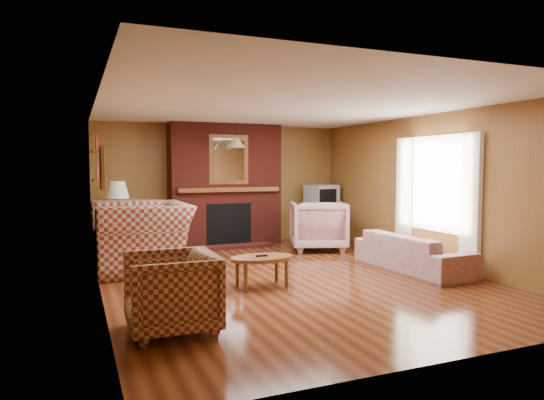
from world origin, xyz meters
name	(u,v)px	position (x,y,z in m)	size (l,w,h in m)	color
floor	(287,276)	(0.00, 0.00, 0.00)	(6.50, 6.50, 0.00)	#451D0E
ceiling	(287,107)	(0.00, 0.00, 2.40)	(6.50, 6.50, 0.00)	silver
wall_back	(222,185)	(0.00, 3.25, 1.20)	(6.50, 6.50, 0.00)	brown
wall_front	(454,213)	(0.00, -3.25, 1.20)	(6.50, 6.50, 0.00)	brown
wall_left	(99,197)	(-2.50, 0.00, 1.20)	(6.50, 6.50, 0.00)	brown
wall_right	(429,189)	(2.50, 0.00, 1.20)	(6.50, 6.50, 0.00)	brown
fireplace	(225,186)	(0.00, 2.98, 1.18)	(2.20, 0.82, 2.40)	#561A12
window_right	(435,195)	(2.45, -0.20, 1.13)	(0.10, 1.85, 2.00)	beige
bookshelf	(96,160)	(-2.44, 1.90, 1.67)	(0.09, 0.55, 0.71)	brown
botanical_print	(102,168)	(-2.47, -0.30, 1.55)	(0.05, 0.40, 0.50)	brown
pendant_light	(236,143)	(0.00, 2.30, 2.00)	(0.36, 0.36, 0.48)	black
plaid_loveseat	(141,236)	(-1.85, 1.29, 0.51)	(1.57, 1.37, 1.02)	maroon
plaid_armchair	(171,292)	(-1.95, -1.70, 0.38)	(0.82, 0.84, 0.77)	maroon
floral_sofa	(413,252)	(1.90, -0.38, 0.28)	(1.94, 0.76, 0.57)	#C3AD97
floral_armchair	(318,225)	(1.44, 1.79, 0.46)	(0.99, 1.01, 0.92)	#C3AD97
coffee_table	(262,261)	(-0.55, -0.45, 0.35)	(0.83, 0.52, 0.43)	brown
side_table	(118,239)	(-2.10, 2.45, 0.32)	(0.47, 0.47, 0.63)	brown
table_lamp	(117,199)	(-2.10, 2.45, 1.01)	(0.41, 0.41, 0.68)	silver
tv_stand	(321,225)	(2.05, 2.80, 0.33)	(0.61, 0.55, 0.66)	black
crt_tv	(322,197)	(2.05, 2.79, 0.92)	(0.64, 0.63, 0.52)	#9C9FA4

